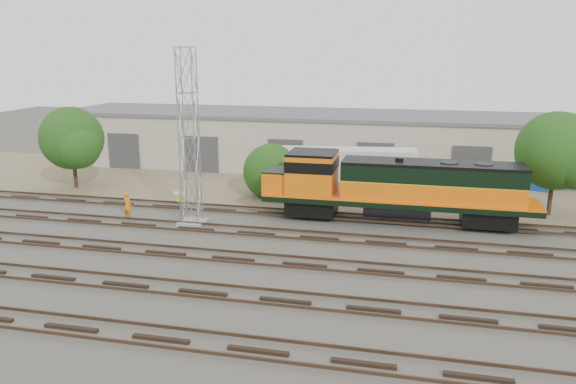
% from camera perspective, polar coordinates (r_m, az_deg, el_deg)
% --- Properties ---
extents(ground, '(140.00, 140.00, 0.00)m').
position_cam_1_polar(ground, '(32.87, 2.74, -5.64)').
color(ground, '#47423A').
rests_on(ground, ground).
extents(dirt_strip, '(80.00, 16.00, 0.02)m').
position_cam_1_polar(dirt_strip, '(47.09, 6.03, 0.46)').
color(dirt_strip, '#726047').
rests_on(dirt_strip, ground).
extents(tracks, '(80.00, 20.40, 0.28)m').
position_cam_1_polar(tracks, '(30.08, 1.71, -7.40)').
color(tracks, black).
rests_on(tracks, ground).
extents(warehouse, '(58.40, 10.40, 5.30)m').
position_cam_1_polar(warehouse, '(54.35, 7.20, 5.12)').
color(warehouse, '#BCB09D').
rests_on(warehouse, ground).
extents(locomotive, '(17.83, 3.13, 4.29)m').
position_cam_1_polar(locomotive, '(37.48, 10.64, 0.54)').
color(locomotive, black).
rests_on(locomotive, tracks).
extents(signal_tower, '(1.67, 1.67, 11.35)m').
position_cam_1_polar(signal_tower, '(36.50, -10.01, 5.12)').
color(signal_tower, gray).
rests_on(signal_tower, ground).
extents(sign_post, '(0.92, 0.20, 2.25)m').
position_cam_1_polar(sign_post, '(37.36, -10.91, -0.90)').
color(sign_post, gray).
rests_on(sign_post, ground).
extents(worker, '(0.81, 0.67, 1.88)m').
position_cam_1_polar(worker, '(39.48, -15.98, -1.33)').
color(worker, orange).
rests_on(worker, ground).
extents(semi_trailer, '(12.08, 3.92, 3.65)m').
position_cam_1_polar(semi_trailer, '(44.48, 5.68, 2.67)').
color(semi_trailer, silver).
rests_on(semi_trailer, ground).
extents(dumpster_blue, '(2.06, 2.01, 1.50)m').
position_cam_1_polar(dumpster_blue, '(50.31, 24.24, 1.02)').
color(dumpster_blue, navy).
rests_on(dumpster_blue, ground).
extents(tree_west, '(5.40, 5.14, 6.73)m').
position_cam_1_polar(tree_west, '(49.08, -20.97, 4.93)').
color(tree_west, '#382619').
rests_on(tree_west, ground).
extents(tree_mid, '(4.61, 4.39, 4.39)m').
position_cam_1_polar(tree_mid, '(43.62, -1.49, 1.87)').
color(tree_mid, '#382619').
rests_on(tree_mid, ground).
extents(tree_east, '(5.60, 5.34, 7.20)m').
position_cam_1_polar(tree_east, '(42.11, 25.96, 3.54)').
color(tree_east, '#382619').
rests_on(tree_east, ground).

